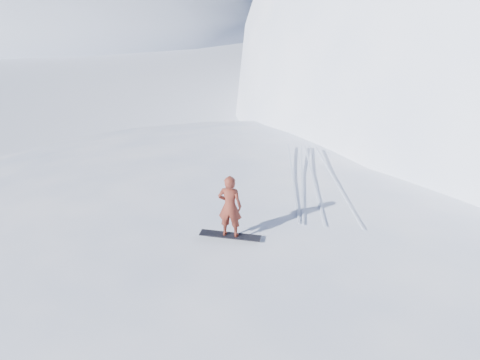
{
  "coord_description": "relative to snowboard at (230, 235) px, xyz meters",
  "views": [
    {
      "loc": [
        0.38,
        -8.86,
        8.57
      ],
      "look_at": [
        -2.37,
        1.85,
        3.5
      ],
      "focal_mm": 35.0,
      "sensor_mm": 36.0,
      "label": 1
    }
  ],
  "objects": [
    {
      "name": "ground",
      "position": [
        2.37,
        -0.85,
        -2.41
      ],
      "size": [
        400.0,
        400.0,
        0.0
      ],
      "primitive_type": "plane",
      "color": "white",
      "rests_on": "ground"
    },
    {
      "name": "near_ridge",
      "position": [
        3.37,
        2.15,
        -2.41
      ],
      "size": [
        36.0,
        28.0,
        4.8
      ],
      "primitive_type": "ellipsoid",
      "color": "white",
      "rests_on": "ground"
    },
    {
      "name": "far_ridge_c",
      "position": [
        -37.63,
        109.15,
        -2.41
      ],
      "size": [
        140.0,
        90.0,
        36.0
      ],
      "primitive_type": "ellipsoid",
      "color": "white",
      "rests_on": "ground"
    },
    {
      "name": "wind_bumps",
      "position": [
        1.81,
        1.27,
        -2.41
      ],
      "size": [
        16.0,
        14.4,
        1.0
      ],
      "color": "white",
      "rests_on": "ground"
    },
    {
      "name": "snowboard",
      "position": [
        0.0,
        0.0,
        0.0
      ],
      "size": [
        1.56,
        0.36,
        0.03
      ],
      "primitive_type": "cube",
      "rotation": [
        0.0,
        0.0,
        0.05
      ],
      "color": "black",
      "rests_on": "near_ridge"
    },
    {
      "name": "snowboarder",
      "position": [
        0.0,
        0.0,
        0.82
      ],
      "size": [
        0.61,
        0.41,
        1.62
      ],
      "primitive_type": "imported",
      "rotation": [
        0.0,
        0.0,
        3.19
      ],
      "color": "maroon",
      "rests_on": "snowboard"
    },
    {
      "name": "board_tracks",
      "position": [
        1.57,
        3.98,
        0.01
      ],
      "size": [
        2.94,
        5.95,
        0.04
      ],
      "color": "silver",
      "rests_on": "ground"
    }
  ]
}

